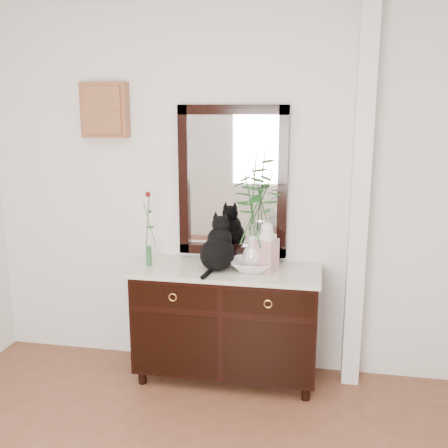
% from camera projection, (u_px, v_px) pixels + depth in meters
% --- Properties ---
extents(wall_back, '(3.60, 0.04, 2.70)m').
position_uv_depth(wall_back, '(219.00, 193.00, 3.86)').
color(wall_back, silver).
rests_on(wall_back, ground).
extents(pilaster, '(0.12, 0.20, 2.70)m').
position_uv_depth(pilaster, '(359.00, 200.00, 3.61)').
color(pilaster, silver).
rests_on(pilaster, ground).
extents(sideboard, '(1.33, 0.52, 0.82)m').
position_uv_depth(sideboard, '(227.00, 318.00, 3.80)').
color(sideboard, black).
rests_on(sideboard, ground).
extents(wall_mirror, '(0.80, 0.06, 1.10)m').
position_uv_depth(wall_mirror, '(233.00, 182.00, 3.81)').
color(wall_mirror, black).
rests_on(wall_mirror, wall_back).
extents(key_cabinet, '(0.35, 0.10, 0.40)m').
position_uv_depth(key_cabinet, '(105.00, 110.00, 3.85)').
color(key_cabinet, brown).
rests_on(key_cabinet, wall_back).
extents(cat, '(0.31, 0.36, 0.38)m').
position_uv_depth(cat, '(217.00, 243.00, 3.67)').
color(cat, black).
rests_on(cat, sideboard).
extents(lotus_bowl, '(0.31, 0.31, 0.07)m').
position_uv_depth(lotus_bowl, '(252.00, 265.00, 3.68)').
color(lotus_bowl, silver).
rests_on(lotus_bowl, sideboard).
extents(vase_branches, '(0.48, 0.48, 0.80)m').
position_uv_depth(vase_branches, '(253.00, 212.00, 3.60)').
color(vase_branches, silver).
rests_on(vase_branches, lotus_bowl).
extents(bud_vase_rose, '(0.08, 0.08, 0.55)m').
position_uv_depth(bud_vase_rose, '(148.00, 228.00, 3.74)').
color(bud_vase_rose, '#296034').
rests_on(bud_vase_rose, sideboard).
extents(ginger_jar, '(0.17, 0.17, 0.36)m').
position_uv_depth(ginger_jar, '(267.00, 246.00, 3.64)').
color(ginger_jar, silver).
rests_on(ginger_jar, sideboard).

